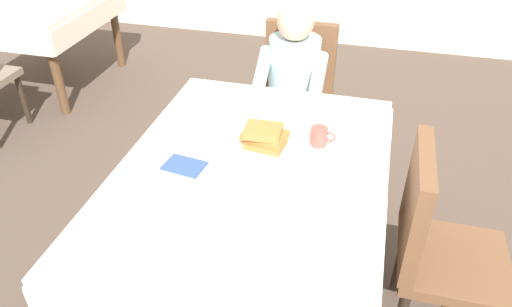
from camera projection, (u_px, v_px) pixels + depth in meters
name	position (u px, v px, depth m)	size (l,w,h in m)	color
ground_plane	(252.00, 288.00, 2.45)	(14.00, 14.00, 0.00)	brown
dining_table_main	(251.00, 187.00, 2.08)	(1.12, 1.52, 0.74)	white
chair_diner	(296.00, 89.00, 3.08)	(0.44, 0.45, 0.93)	brown
diner_person	(292.00, 80.00, 2.88)	(0.40, 0.43, 1.12)	silver
chair_right_side	(434.00, 240.00, 1.99)	(0.45, 0.44, 0.93)	brown
plate_breakfast	(265.00, 147.00, 2.16)	(0.28, 0.28, 0.02)	white
breakfast_stack	(264.00, 136.00, 2.13)	(0.21, 0.17, 0.09)	#A36B33
cup_coffee	(319.00, 136.00, 2.16)	(0.11, 0.08, 0.08)	#B24C42
syrup_pitcher	(224.00, 124.00, 2.26)	(0.08, 0.08, 0.07)	silver
fork_left_of_plate	(222.00, 144.00, 2.18)	(0.18, 0.01, 0.01)	silver
knife_right_of_plate	(307.00, 157.00, 2.10)	(0.20, 0.01, 0.01)	silver
spoon_near_edge	(232.00, 194.00, 1.89)	(0.15, 0.01, 0.01)	silver
napkin_folded	(184.00, 166.00, 2.05)	(0.17, 0.12, 0.01)	#334C7F
background_table_far	(42.00, 13.00, 4.00)	(0.92, 1.12, 0.74)	silver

